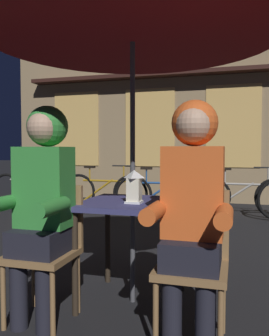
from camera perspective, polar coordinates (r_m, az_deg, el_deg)
name	(u,v)px	position (r m, az deg, el deg)	size (l,w,h in m)	color
ground_plane	(133,301)	(2.75, -0.30, -20.87)	(60.00, 60.00, 0.00)	black
cafe_table	(133,215)	(2.56, -0.31, -7.67)	(0.72, 0.72, 0.74)	navy
patio_umbrella	(133,15)	(2.69, -0.32, 23.63)	(2.10, 2.10, 2.31)	#4C4C51
lantern	(134,186)	(2.43, -0.06, -2.91)	(0.11, 0.11, 0.23)	white
chair_left	(48,244)	(2.44, -13.97, -11.83)	(0.40, 0.40, 0.87)	olive
chair_right	(193,256)	(2.15, 9.52, -13.89)	(0.40, 0.40, 0.87)	olive
person_left_hooded	(42,191)	(2.33, -14.78, -3.63)	(0.45, 0.56, 1.40)	black
person_right_hooded	(193,196)	(2.01, 9.41, -4.59)	(0.45, 0.56, 1.40)	black
shopfront_building	(234,56)	(8.05, 15.89, 17.07)	(10.00, 0.93, 6.20)	#937A56
bicycle_nearest	(29,190)	(6.91, -16.72, -3.51)	(1.68, 0.08, 0.84)	black
bicycle_second	(104,191)	(6.48, -5.02, -3.82)	(1.68, 0.10, 0.84)	black
bicycle_third	(163,194)	(6.05, 4.60, -4.30)	(1.67, 0.27, 0.84)	black
bicycle_fourth	(242,196)	(6.09, 17.14, -4.38)	(1.68, 0.10, 0.84)	black
potted_plant	(55,178)	(7.37, -12.87, -1.53)	(0.60, 0.60, 0.92)	brown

